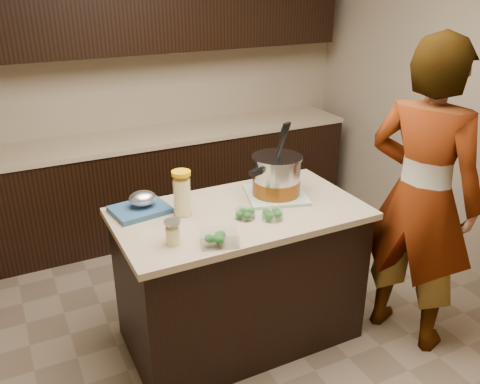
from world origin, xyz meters
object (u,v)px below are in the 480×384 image
Objects in this scene: person at (421,198)px; lemonade_pitcher at (182,195)px; island at (240,276)px; stock_pot at (276,178)px.

lemonade_pitcher is at bearing 46.93° from person.
person is at bearing -24.10° from island.
stock_pot is 0.23× the size of person.
lemonade_pitcher reaches higher than island.
stock_pot is at bearing 16.52° from island.
stock_pot is 0.61m from lemonade_pitcher.
island is at bearing -179.91° from stock_pot.
person reaches higher than stock_pot.
island is 0.66m from lemonade_pitcher.
person reaches higher than island.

